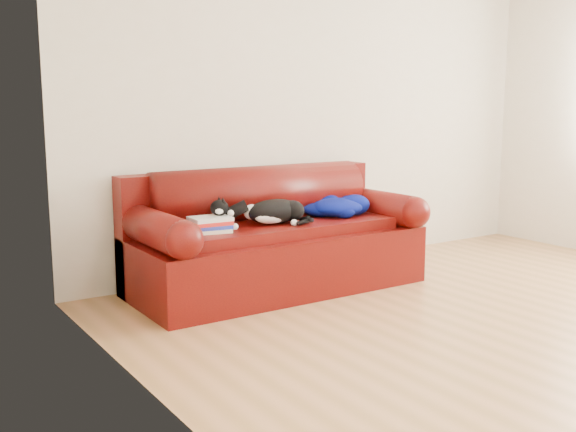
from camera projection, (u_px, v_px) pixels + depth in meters
name	position (u px, v px, depth m)	size (l,w,h in m)	color
ground	(516.00, 324.00, 4.13)	(4.50, 4.50, 0.00)	olive
room_shell	(544.00, 46.00, 3.93)	(4.52, 4.02, 2.61)	beige
sofa_base	(277.00, 257.00, 4.89)	(2.10, 0.90, 0.50)	#360206
sofa_back	(260.00, 211.00, 5.04)	(2.10, 1.01, 0.88)	#360206
book_stack	(209.00, 225.00, 4.44)	(0.32, 0.27, 0.10)	#ECEBCC
cat	(274.00, 212.00, 4.72)	(0.57, 0.38, 0.22)	black
blanket	(337.00, 206.00, 5.10)	(0.57, 0.46, 0.16)	#02134C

